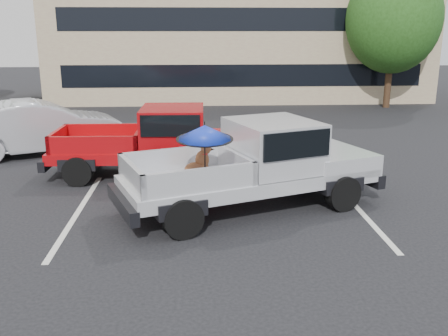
{
  "coord_description": "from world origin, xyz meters",
  "views": [
    {
      "loc": [
        -0.49,
        -8.13,
        3.74
      ],
      "look_at": [
        0.02,
        0.6,
        1.3
      ],
      "focal_mm": 40.0,
      "sensor_mm": 36.0,
      "label": 1
    }
  ],
  "objects_px": {
    "tree_back": "(297,18)",
    "silver_pickup": "(264,160)",
    "tree_right": "(394,19)",
    "red_pickup": "(167,138)",
    "silver_sedan": "(41,127)"
  },
  "relations": [
    {
      "from": "tree_back",
      "to": "silver_pickup",
      "type": "distance_m",
      "value": 22.72
    },
    {
      "from": "tree_back",
      "to": "silver_sedan",
      "type": "distance_m",
      "value": 20.41
    },
    {
      "from": "tree_right",
      "to": "silver_sedan",
      "type": "xyz_separation_m",
      "value": [
        -14.26,
        -8.63,
        -3.39
      ]
    },
    {
      "from": "red_pickup",
      "to": "tree_back",
      "type": "bearing_deg",
      "value": 70.81
    },
    {
      "from": "silver_pickup",
      "to": "tree_back",
      "type": "bearing_deg",
      "value": 56.39
    },
    {
      "from": "tree_right",
      "to": "silver_pickup",
      "type": "relative_size",
      "value": 1.13
    },
    {
      "from": "tree_right",
      "to": "tree_back",
      "type": "height_order",
      "value": "tree_back"
    },
    {
      "from": "tree_back",
      "to": "red_pickup",
      "type": "xyz_separation_m",
      "value": [
        -7.23,
        -19.31,
        -3.43
      ]
    },
    {
      "from": "red_pickup",
      "to": "silver_sedan",
      "type": "relative_size",
      "value": 1.11
    },
    {
      "from": "red_pickup",
      "to": "silver_sedan",
      "type": "distance_m",
      "value": 4.84
    },
    {
      "from": "tree_back",
      "to": "red_pickup",
      "type": "distance_m",
      "value": 20.91
    },
    {
      "from": "tree_back",
      "to": "silver_pickup",
      "type": "bearing_deg",
      "value": -102.95
    },
    {
      "from": "tree_right",
      "to": "red_pickup",
      "type": "xyz_separation_m",
      "value": [
        -10.23,
        -11.31,
        -3.22
      ]
    },
    {
      "from": "tree_right",
      "to": "tree_back",
      "type": "relative_size",
      "value": 0.95
    },
    {
      "from": "tree_back",
      "to": "red_pickup",
      "type": "bearing_deg",
      "value": -110.52
    }
  ]
}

